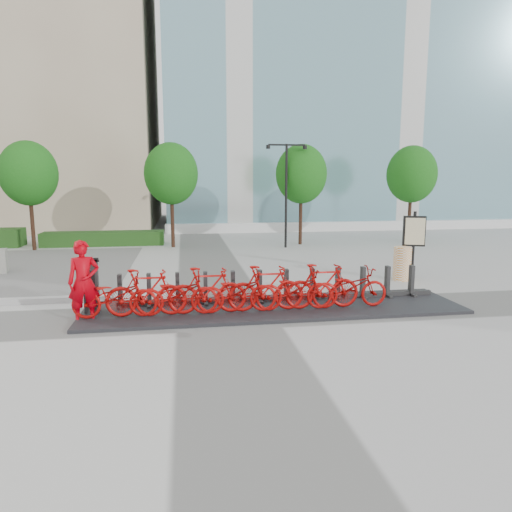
{
  "coord_description": "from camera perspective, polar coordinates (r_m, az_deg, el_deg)",
  "views": [
    {
      "loc": [
        -0.97,
        -10.82,
        3.27
      ],
      "look_at": [
        1.0,
        1.5,
        1.2
      ],
      "focal_mm": 32.0,
      "sensor_mm": 36.0,
      "label": 1
    }
  ],
  "objects": [
    {
      "name": "ground",
      "position": [
        11.34,
        -3.83,
        -7.35
      ],
      "size": [
        120.0,
        120.0,
        0.0
      ],
      "primitive_type": "plane",
      "color": "#A0A0A0"
    },
    {
      "name": "glass_building",
      "position": [
        40.69,
        13.72,
        21.54
      ],
      "size": [
        32.0,
        16.0,
        24.0
      ],
      "primitive_type": "cube",
      "color": "#608F99",
      "rests_on": "ground"
    },
    {
      "name": "hedge_b",
      "position": [
        24.53,
        -18.47,
        2.09
      ],
      "size": [
        6.0,
        1.2,
        0.7
      ],
      "primitive_type": "cube",
      "color": "#214C1A",
      "rests_on": "ground"
    },
    {
      "name": "tree_0",
      "position": [
        23.88,
        -26.56,
        9.21
      ],
      "size": [
        2.6,
        2.6,
        5.1
      ],
      "color": "#462719",
      "rests_on": "ground"
    },
    {
      "name": "tree_1",
      "position": [
        22.83,
        -10.57,
        10.06
      ],
      "size": [
        2.6,
        2.6,
        5.1
      ],
      "color": "#462719",
      "rests_on": "ground"
    },
    {
      "name": "tree_2",
      "position": [
        23.59,
        5.68,
        10.15
      ],
      "size": [
        2.6,
        2.6,
        5.1
      ],
      "color": "#462719",
      "rests_on": "ground"
    },
    {
      "name": "tree_3",
      "position": [
        25.77,
        18.88,
        9.63
      ],
      "size": [
        2.6,
        2.6,
        5.1
      ],
      "color": "#462719",
      "rests_on": "ground"
    },
    {
      "name": "streetlamp",
      "position": [
        22.38,
        3.8,
        9.04
      ],
      "size": [
        2.0,
        0.2,
        5.0
      ],
      "color": "black",
      "rests_on": "ground"
    },
    {
      "name": "dock_pad",
      "position": [
        11.8,
        2.37,
        -6.47
      ],
      "size": [
        9.6,
        2.4,
        0.08
      ],
      "primitive_type": "cube",
      "color": "#222326",
      "rests_on": "ground"
    },
    {
      "name": "dock_rail_posts",
      "position": [
        12.14,
        2.22,
        -3.75
      ],
      "size": [
        8.02,
        0.5,
        0.85
      ],
      "primitive_type": null,
      "color": "#2A2A2A",
      "rests_on": "dock_pad"
    },
    {
      "name": "bike_0",
      "position": [
        11.22,
        -17.23,
        -4.81
      ],
      "size": [
        1.96,
        0.68,
        1.03
      ],
      "primitive_type": "imported",
      "rotation": [
        0.0,
        0.0,
        1.57
      ],
      "color": "#A10907",
      "rests_on": "dock_pad"
    },
    {
      "name": "bike_1",
      "position": [
        11.12,
        -13.56,
        -4.47
      ],
      "size": [
        1.9,
        0.54,
        1.14
      ],
      "primitive_type": "imported",
      "rotation": [
        0.0,
        0.0,
        1.57
      ],
      "color": "#A10907",
      "rests_on": "dock_pad"
    },
    {
      "name": "bike_2",
      "position": [
        11.1,
        -9.83,
        -4.67
      ],
      "size": [
        1.96,
        0.68,
        1.03
      ],
      "primitive_type": "imported",
      "rotation": [
        0.0,
        0.0,
        1.57
      ],
      "color": "#A10907",
      "rests_on": "dock_pad"
    },
    {
      "name": "bike_3",
      "position": [
        11.09,
        -6.11,
        -4.29
      ],
      "size": [
        1.9,
        0.54,
        1.14
      ],
      "primitive_type": "imported",
      "rotation": [
        0.0,
        0.0,
        1.57
      ],
      "color": "#A10907",
      "rests_on": "dock_pad"
    },
    {
      "name": "bike_4",
      "position": [
        11.17,
        -2.4,
        -4.45
      ],
      "size": [
        1.96,
        0.68,
        1.03
      ],
      "primitive_type": "imported",
      "rotation": [
        0.0,
        0.0,
        1.57
      ],
      "color": "#A10907",
      "rests_on": "dock_pad"
    },
    {
      "name": "bike_5",
      "position": [
        11.26,
        1.25,
        -4.03
      ],
      "size": [
        1.9,
        0.54,
        1.14
      ],
      "primitive_type": "imported",
      "rotation": [
        0.0,
        0.0,
        1.57
      ],
      "color": "#A10907",
      "rests_on": "dock_pad"
    },
    {
      "name": "bike_6",
      "position": [
        11.42,
        4.81,
        -4.17
      ],
      "size": [
        1.96,
        0.68,
        1.03
      ],
      "primitive_type": "imported",
      "rotation": [
        0.0,
        0.0,
        1.57
      ],
      "color": "#A10907",
      "rests_on": "dock_pad"
    },
    {
      "name": "bike_7",
      "position": [
        11.59,
        8.28,
        -3.73
      ],
      "size": [
        1.9,
        0.54,
        1.14
      ],
      "primitive_type": "imported",
      "rotation": [
        0.0,
        0.0,
        1.57
      ],
      "color": "#A10907",
      "rests_on": "dock_pad"
    },
    {
      "name": "bike_8",
      "position": [
        11.84,
        11.61,
        -3.84
      ],
      "size": [
        1.96,
        0.68,
        1.03
      ],
      "primitive_type": "imported",
      "rotation": [
        0.0,
        0.0,
        1.57
      ],
      "color": "#A10907",
      "rests_on": "dock_pad"
    },
    {
      "name": "kiosk",
      "position": [
        11.82,
        -19.91,
        -3.52
      ],
      "size": [
        0.45,
        0.39,
        1.37
      ],
      "rotation": [
        0.0,
        0.0,
        0.11
      ],
      "color": "#2A2A2A",
      "rests_on": "dock_pad"
    },
    {
      "name": "worker_red",
      "position": [
        11.23,
        -20.73,
        -3.05
      ],
      "size": [
        0.79,
        0.61,
        1.93
      ],
      "primitive_type": "imported",
      "rotation": [
        0.0,
        0.0,
        0.22
      ],
      "color": "#B2000C",
      "rests_on": "ground"
    },
    {
      "name": "construction_barrel",
      "position": [
        15.83,
        17.8,
        -0.91
      ],
      "size": [
        0.6,
        0.6,
        1.11
      ],
      "primitive_type": "cylinder",
      "rotation": [
        0.0,
        0.0,
        0.03
      ],
      "color": "orange",
      "rests_on": "ground"
    },
    {
      "name": "map_sign",
      "position": [
        16.27,
        19.15,
        2.61
      ],
      "size": [
        0.73,
        0.34,
        2.25
      ],
      "rotation": [
        0.0,
        0.0,
        -0.33
      ],
      "color": "black",
      "rests_on": "ground"
    }
  ]
}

